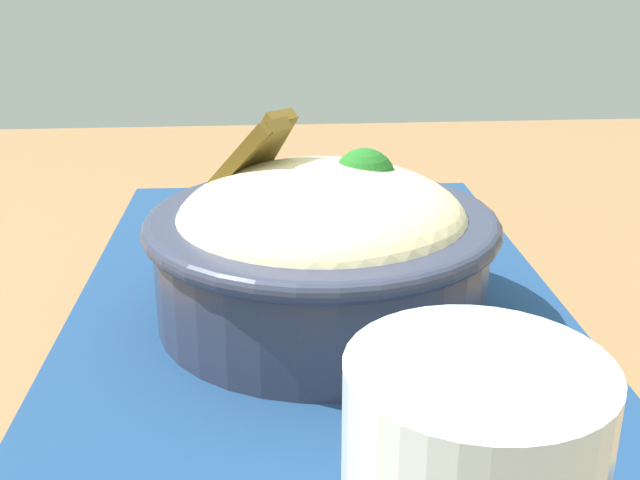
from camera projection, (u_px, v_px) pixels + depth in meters
The scene contains 4 objects.
table at pixel (317, 376), 0.54m from camera, with size 1.03×0.97×0.72m.
placemat at pixel (324, 290), 0.52m from camera, with size 0.47×0.31×0.00m, color navy.
bowl at pixel (320, 243), 0.46m from camera, with size 0.23×0.23×0.12m.
fork at pixel (318, 238), 0.60m from camera, with size 0.04×0.13×0.00m.
Camera 1 is at (-0.47, 0.03, 0.94)m, focal length 43.76 mm.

